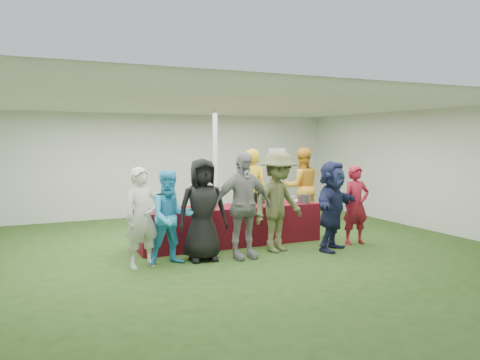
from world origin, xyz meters
name	(u,v)px	position (x,y,z in m)	size (l,w,h in m)	color
ground	(214,246)	(0.00, 0.00, 0.00)	(60.00, 60.00, 0.00)	#284719
tent	(215,171)	(0.50, 1.20, 1.35)	(10.00, 10.00, 10.00)	white
serving_table	(231,225)	(0.36, 0.03, 0.38)	(3.60, 0.80, 0.75)	maroon
wine_bottles	(256,197)	(0.98, 0.18, 0.87)	(0.72, 0.14, 0.32)	black
wine_glasses	(216,203)	(-0.06, -0.23, 0.86)	(2.74, 0.14, 0.16)	silver
water_bottle	(233,200)	(0.45, 0.11, 0.85)	(0.07, 0.07, 0.23)	silver
bar_towel	(299,201)	(1.94, 0.08, 0.77)	(0.25, 0.18, 0.03)	white
dump_bucket	(304,199)	(1.88, -0.19, 0.84)	(0.26, 0.26, 0.18)	slate
wine_list_sign	(277,166)	(2.87, 2.72, 1.32)	(0.50, 0.03, 1.80)	slate
staff_pourer	(251,191)	(1.22, 0.89, 0.92)	(0.67, 0.44, 1.84)	gold
staff_back	(302,187)	(2.69, 1.20, 0.92)	(0.89, 0.69, 1.83)	gold
customer_0	(142,218)	(-1.56, -0.88, 0.80)	(0.58, 0.38, 1.60)	silver
customer_1	(171,217)	(-1.10, -0.89, 0.77)	(0.75, 0.59, 1.55)	#2CA2DC
customer_2	(203,210)	(-0.54, -0.86, 0.86)	(0.84, 0.55, 1.73)	black
customer_3	(243,205)	(0.13, -1.02, 0.91)	(1.07, 0.45, 1.83)	gray
customer_4	(278,202)	(0.92, -0.85, 0.91)	(1.18, 0.68, 1.82)	#50552F
customer_5	(332,206)	(1.87, -1.17, 0.83)	(1.53, 0.49, 1.65)	#1B2145
customer_6	(356,205)	(2.60, -0.93, 0.77)	(0.56, 0.37, 1.53)	maroon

